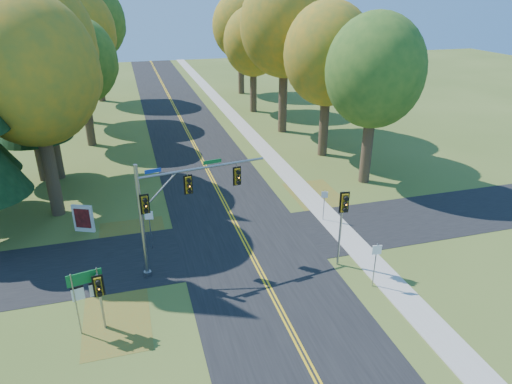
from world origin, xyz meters
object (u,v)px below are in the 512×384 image
object	(u,v)px
info_kiosk	(83,219)
traffic_mast	(174,201)
east_signal_pole	(343,211)
route_sign_cluster	(86,289)

from	to	relation	value
info_kiosk	traffic_mast	bearing A→B (deg)	-24.05
east_signal_pole	route_sign_cluster	xyz separation A→B (m)	(-12.81, -1.63, -1.21)
route_sign_cluster	traffic_mast	bearing A→B (deg)	30.47
traffic_mast	east_signal_pole	bearing A→B (deg)	-23.77
east_signal_pole	route_sign_cluster	bearing A→B (deg)	-166.33
traffic_mast	info_kiosk	world-z (taller)	traffic_mast
route_sign_cluster	info_kiosk	size ratio (longest dim) A/B	1.74
east_signal_pole	info_kiosk	size ratio (longest dim) A/B	2.50
traffic_mast	route_sign_cluster	distance (m)	6.09
traffic_mast	info_kiosk	bearing A→B (deg)	122.42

